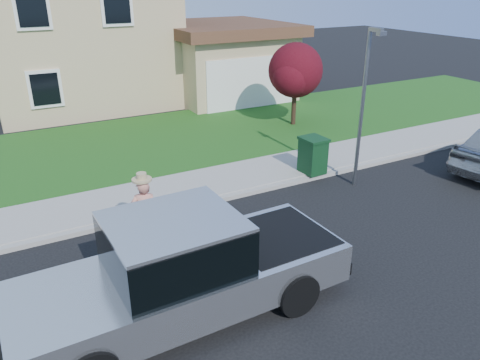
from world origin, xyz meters
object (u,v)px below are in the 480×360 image
at_px(pickup_truck, 183,272).
at_px(woman, 145,212).
at_px(trash_bin, 313,155).
at_px(street_lamp, 364,100).
at_px(ornamental_tree, 296,73).

distance_m(pickup_truck, woman, 2.67).
height_order(pickup_truck, trash_bin, pickup_truck).
bearing_deg(pickup_truck, street_lamp, 22.73).
bearing_deg(ornamental_tree, street_lamp, -107.24).
relative_size(pickup_truck, woman, 3.40).
bearing_deg(trash_bin, woman, -167.60).
bearing_deg(street_lamp, trash_bin, 127.49).
xyz_separation_m(ornamental_tree, street_lamp, (-1.81, -5.85, 0.37)).
distance_m(woman, ornamental_tree, 10.49).
bearing_deg(trash_bin, pickup_truck, -147.15).
distance_m(pickup_truck, trash_bin, 7.26).
distance_m(woman, trash_bin, 5.98).
relative_size(pickup_truck, trash_bin, 5.54).
relative_size(ornamental_tree, trash_bin, 2.96).
xyz_separation_m(ornamental_tree, trash_bin, (-2.57, -4.70, -1.49)).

